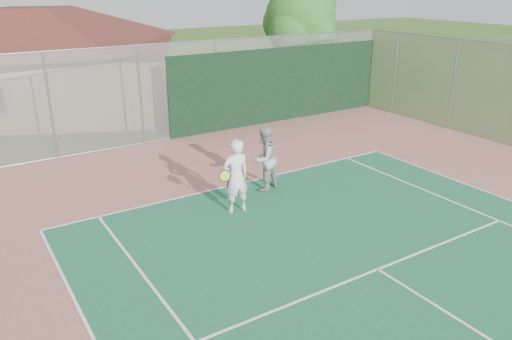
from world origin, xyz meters
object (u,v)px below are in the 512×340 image
(clubhouse, at_px, (33,51))
(player_grey_back, at_px, (264,159))
(tree, at_px, (302,22))
(player_white_front, at_px, (236,177))

(clubhouse, bearing_deg, player_grey_back, -50.22)
(clubhouse, relative_size, player_grey_back, 8.13)
(clubhouse, relative_size, tree, 2.60)
(tree, bearing_deg, clubhouse, 161.40)
(tree, distance_m, player_grey_back, 12.46)
(player_white_front, bearing_deg, tree, -130.22)
(player_white_front, height_order, player_grey_back, player_white_front)
(clubhouse, height_order, player_white_front, clubhouse)
(tree, relative_size, player_white_front, 2.95)
(player_white_front, bearing_deg, player_grey_back, -145.53)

